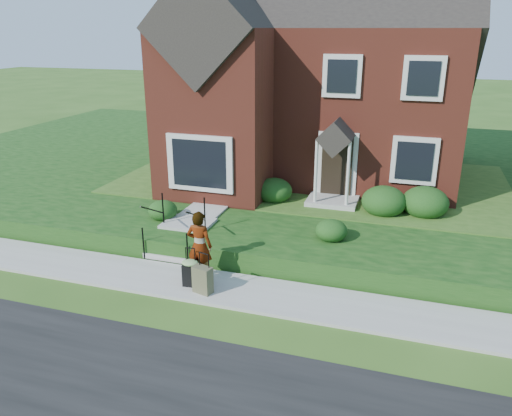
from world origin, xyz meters
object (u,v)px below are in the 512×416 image
at_px(woman, 200,246).
at_px(suitcase_olive, 203,280).
at_px(front_steps, 182,234).
at_px(suitcase_black, 190,271).

height_order(woman, suitcase_olive, woman).
bearing_deg(suitcase_olive, woman, 133.33).
bearing_deg(front_steps, suitcase_black, -59.14).
height_order(front_steps, suitcase_olive, front_steps).
height_order(suitcase_black, suitcase_olive, suitcase_olive).
relative_size(woman, suitcase_black, 1.81).
xyz_separation_m(woman, suitcase_black, (-0.08, -0.42, -0.51)).
xyz_separation_m(woman, suitcase_olive, (0.33, -0.63, -0.56)).
bearing_deg(suitcase_black, suitcase_olive, -32.64).
bearing_deg(suitcase_olive, front_steps, 141.37).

